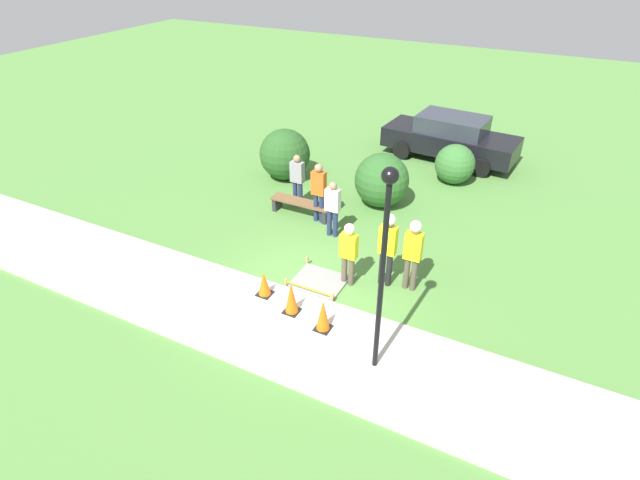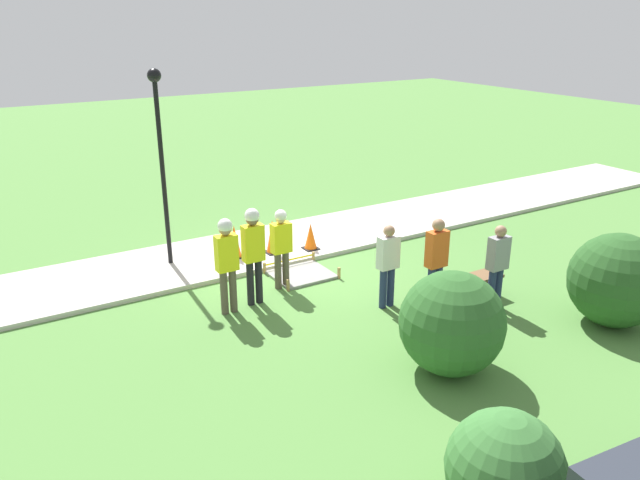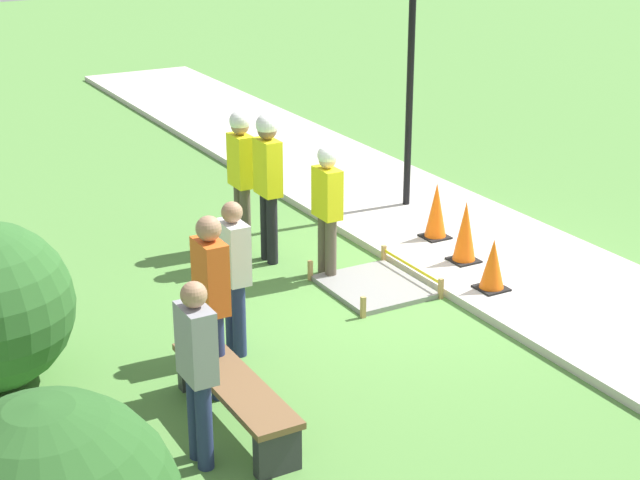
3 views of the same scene
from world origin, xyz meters
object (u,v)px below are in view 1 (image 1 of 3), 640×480
object	(u,v)px
worker_trainee	(349,250)
bystander_in_orange_shirt	(319,189)
park_bench	(301,205)
parked_car_black	(450,137)
lamppost_near	(384,248)
traffic_cone_sidewalk_edge	(323,315)
bystander_in_gray_shirt	(333,206)
traffic_cone_near_patch	(264,283)
worker_assistant	(413,249)
worker_supervisor	(388,243)
traffic_cone_far_patch	(291,298)
bystander_in_white_shirt	(297,178)

from	to	relation	value
worker_trainee	bystander_in_orange_shirt	bearing A→B (deg)	130.14
park_bench	parked_car_black	distance (m)	6.80
worker_trainee	lamppost_near	distance (m)	3.30
traffic_cone_sidewalk_edge	bystander_in_gray_shirt	world-z (taller)	bystander_in_gray_shirt
traffic_cone_near_patch	lamppost_near	xyz separation A→B (m)	(3.08, -0.88, 2.40)
bystander_in_gray_shirt	worker_assistant	bearing A→B (deg)	-26.47
traffic_cone_sidewalk_edge	bystander_in_orange_shirt	distance (m)	4.75
worker_assistant	parked_car_black	size ratio (longest dim) A/B	0.38
bystander_in_gray_shirt	worker_trainee	bearing A→B (deg)	-54.64
parked_car_black	bystander_in_gray_shirt	bearing A→B (deg)	-97.09
park_bench	parked_car_black	size ratio (longest dim) A/B	0.39
traffic_cone_near_patch	bystander_in_gray_shirt	bearing A→B (deg)	86.55
traffic_cone_sidewalk_edge	lamppost_near	xyz separation A→B (m)	(1.35, -0.45, 2.33)
worker_supervisor	lamppost_near	xyz separation A→B (m)	(0.80, -2.64, 1.63)
traffic_cone_sidewalk_edge	parked_car_black	xyz separation A→B (m)	(-0.08, 10.42, 0.35)
park_bench	worker_trainee	bearing A→B (deg)	-43.01
traffic_cone_far_patch	worker_assistant	bearing A→B (deg)	46.47
worker_trainee	parked_car_black	distance (m)	8.63
worker_assistant	parked_car_black	world-z (taller)	worker_assistant
traffic_cone_sidewalk_edge	traffic_cone_near_patch	bearing A→B (deg)	166.03
traffic_cone_far_patch	bystander_in_white_shirt	xyz separation A→B (m)	(-2.38, 4.54, 0.45)
bystander_in_orange_shirt	park_bench	bearing A→B (deg)	173.28
bystander_in_orange_shirt	bystander_in_white_shirt	size ratio (longest dim) A/B	1.09
traffic_cone_far_patch	worker_assistant	distance (m)	2.97
park_bench	bystander_in_gray_shirt	size ratio (longest dim) A/B	1.14
park_bench	worker_supervisor	size ratio (longest dim) A/B	0.97
traffic_cone_near_patch	worker_trainee	bearing A→B (deg)	42.68
bystander_in_white_shirt	parked_car_black	world-z (taller)	bystander_in_white_shirt
park_bench	worker_assistant	size ratio (longest dim) A/B	1.01
worker_assistant	worker_supervisor	bearing A→B (deg)	-170.56
traffic_cone_far_patch	worker_assistant	xyz separation A→B (m)	(2.00, 2.11, 0.63)
worker_supervisor	bystander_in_white_shirt	xyz separation A→B (m)	(-3.80, 2.53, -0.24)
lamppost_near	bystander_in_white_shirt	bearing A→B (deg)	131.63
park_bench	bystander_in_orange_shirt	xyz separation A→B (m)	(0.62, -0.07, 0.70)
traffic_cone_near_patch	bystander_in_white_shirt	size ratio (longest dim) A/B	0.38
traffic_cone_near_patch	traffic_cone_sidewalk_edge	size ratio (longest dim) A/B	0.82
traffic_cone_far_patch	traffic_cone_sidewalk_edge	distance (m)	0.88
worker_supervisor	worker_assistant	bearing A→B (deg)	9.44
traffic_cone_sidewalk_edge	worker_supervisor	size ratio (longest dim) A/B	0.39
worker_assistant	traffic_cone_near_patch	bearing A→B (deg)	-147.06
worker_supervisor	lamppost_near	distance (m)	3.20
bystander_in_white_shirt	bystander_in_gray_shirt	bearing A→B (deg)	-32.95
bystander_in_orange_shirt	parked_car_black	bearing A→B (deg)	71.02
traffic_cone_near_patch	parked_car_black	world-z (taller)	parked_car_black
worker_supervisor	bystander_in_orange_shirt	xyz separation A→B (m)	(-2.79, 1.97, -0.14)
worker_supervisor	bystander_in_gray_shirt	distance (m)	2.54
worker_assistant	bystander_in_gray_shirt	world-z (taller)	worker_assistant
worker_trainee	bystander_in_gray_shirt	xyz separation A→B (m)	(-1.29, 1.82, -0.05)
traffic_cone_near_patch	worker_supervisor	world-z (taller)	worker_supervisor
traffic_cone_sidewalk_edge	traffic_cone_far_patch	bearing A→B (deg)	168.30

